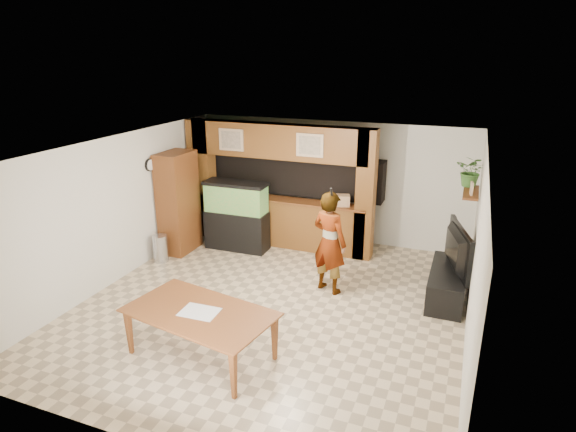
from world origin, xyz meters
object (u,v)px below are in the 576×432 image
at_px(pantry_cabinet, 178,202).
at_px(person, 330,242).
at_px(dining_table, 199,335).
at_px(television, 451,249).
at_px(aquarium, 237,216).

relative_size(pantry_cabinet, person, 1.16).
bearing_deg(dining_table, person, 77.12).
distance_m(television, dining_table, 4.27).
bearing_deg(pantry_cabinet, television, -1.86).
xyz_separation_m(aquarium, dining_table, (1.27, -3.65, -0.36)).
bearing_deg(aquarium, person, -26.93).
bearing_deg(aquarium, dining_table, -71.96).
xyz_separation_m(aquarium, television, (4.28, -0.67, 0.19)).
bearing_deg(pantry_cabinet, dining_table, -53.41).
xyz_separation_m(aquarium, person, (2.34, -1.13, 0.19)).
bearing_deg(aquarium, television, -10.05).
height_order(aquarium, person, person).
relative_size(television, person, 0.74).
bearing_deg(dining_table, television, 54.78).
relative_size(pantry_cabinet, aquarium, 1.43).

